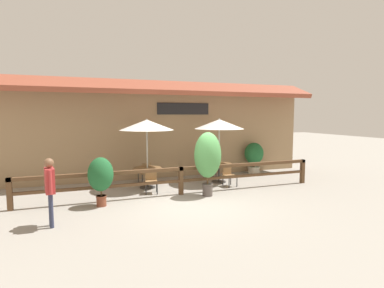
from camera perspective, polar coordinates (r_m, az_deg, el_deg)
ground_plane at (r=9.51m, az=-0.13°, el=-11.12°), size 60.00×60.00×0.00m
building_facade at (r=13.05m, az=-6.28°, el=3.05°), size 14.28×1.49×4.23m
patio_railing at (r=10.30m, az=-2.13°, el=-5.83°), size 10.40×0.14×0.95m
patio_umbrella_near at (r=11.17m, az=-8.61°, el=3.59°), size 2.00×2.00×2.59m
dining_table_near at (r=11.37m, az=-8.48°, el=-5.25°), size 1.06×1.06×0.76m
chair_near_streetside at (r=10.64m, az=-7.78°, el=-6.79°), size 0.49×0.49×0.84m
chair_near_wallside at (r=12.16m, az=-8.89°, el=-5.25°), size 0.51×0.51×0.84m
patio_umbrella_middle at (r=12.09m, az=5.21°, el=3.77°), size 2.00×2.00×2.59m
dining_table_middle at (r=12.27m, az=5.14°, el=-4.41°), size 1.06×1.06×0.76m
chair_middle_streetside at (r=11.63m, az=7.04°, el=-5.73°), size 0.49×0.49×0.84m
chair_middle_wallside at (r=12.99m, az=3.62°, el=-4.50°), size 0.43×0.43×0.84m
potted_plant_entrance_palm at (r=9.36m, az=-17.00°, el=-5.81°), size 0.75×0.67×1.48m
potted_plant_corner_fern at (r=10.03m, az=3.01°, el=-2.41°), size 0.92×0.83×2.16m
potted_plant_tall_tropical at (r=14.38m, az=11.72°, el=-2.10°), size 0.91×0.82×1.43m
pedestrian at (r=8.05m, az=-25.47°, el=-6.74°), size 0.28×0.59×1.69m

